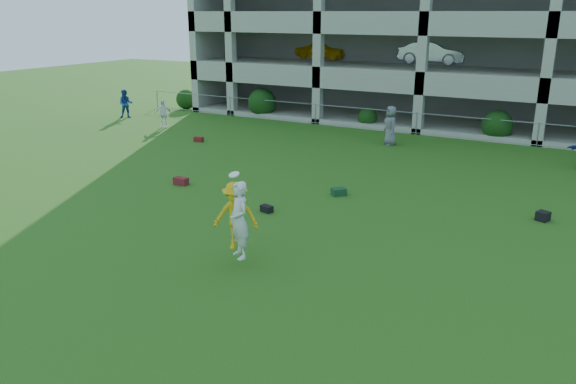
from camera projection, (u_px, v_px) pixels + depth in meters
The scene contains 13 objects.
ground at pixel (197, 270), 14.24m from camera, with size 100.00×100.00×0.00m, color #235114.
bystander_a at pixel (126, 104), 34.57m from camera, with size 0.84×0.66×1.73m, color navy.
bystander_b at pixel (163, 114), 31.60m from camera, with size 0.93×0.39×1.58m, color white.
bystander_c at pixel (391, 126), 27.42m from camera, with size 0.94×0.61×1.92m, color slate.
bag_red_a at pixel (181, 181), 21.27m from camera, with size 0.55×0.30×0.28m, color #5B200F.
bag_black_b at pixel (267, 209), 18.37m from camera, with size 0.40×0.25×0.22m, color black.
bag_green_c at pixel (339, 192), 20.05m from camera, with size 0.50×0.35×0.26m, color #12331C.
crate_d at pixel (543, 216), 17.60m from camera, with size 0.35×0.35×0.30m, color black.
bag_red_f at pixel (199, 139), 28.35m from camera, with size 0.45×0.28×0.24m, color #590F1B.
frisbee_contest at pixel (237, 217), 14.22m from camera, with size 1.36×1.16×2.17m.
parking_garage at pixel (462, 16), 35.51m from camera, with size 30.00×14.00×12.00m.
fence at pixel (416, 123), 29.90m from camera, with size 36.06×0.06×1.20m.
shrub_row at pixel (512, 111), 28.11m from camera, with size 34.38×2.52×3.50m.
Camera 1 is at (8.26, -10.23, 6.25)m, focal length 35.00 mm.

